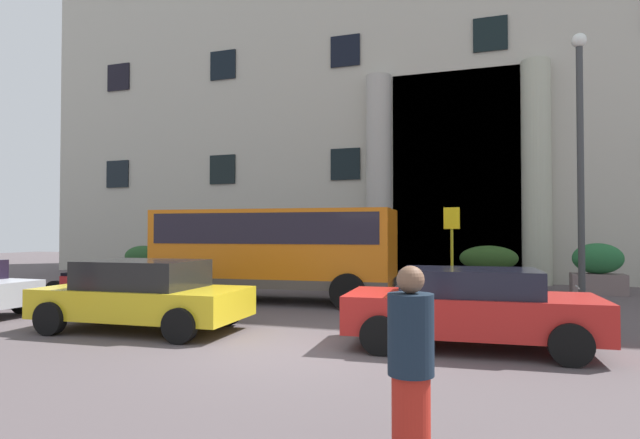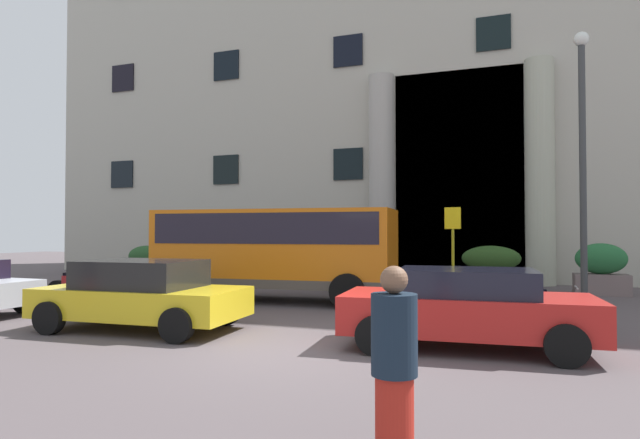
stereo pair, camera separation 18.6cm
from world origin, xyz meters
The scene contains 14 objects.
ground_plane centered at (0.00, 0.00, -0.06)m, with size 80.00×64.00×0.12m, color #52484B.
office_building_facade centered at (0.00, 17.48, 10.76)m, with size 36.02×9.76×21.56m.
orange_minibus centered at (-2.77, 5.50, 1.53)m, with size 6.74×2.90×2.53m.
bus_stop_sign centered at (1.90, 7.12, 1.62)m, with size 0.44×0.08×2.61m.
hedge_planter_entrance_left centered at (2.81, 10.51, 0.71)m, with size 1.97×0.90×1.47m.
hedge_planter_far_west centered at (-10.71, 10.13, 0.66)m, with size 1.79×0.93×1.36m.
hedge_planter_west centered at (6.03, 10.21, 0.76)m, with size 1.53×0.85×1.58m.
parked_sedan_far centered at (2.70, 1.08, 0.69)m, with size 4.13×2.14×1.31m.
parked_hatchback_near centered at (-3.45, 0.67, 0.70)m, with size 4.09×2.20×1.37m.
motorcycle_far_end centered at (-4.58, 3.04, 0.46)m, with size 2.00×0.76×0.89m.
scooter_by_planter centered at (-7.60, 3.26, 0.46)m, with size 2.03×0.55×0.89m.
motorcycle_near_kerb centered at (3.91, 3.04, 0.46)m, with size 2.02×0.55×0.89m.
pedestrian_woman_with_bag centered at (2.52, -3.87, 0.83)m, with size 0.36×0.36×1.66m.
lamppost_plaza_centre centered at (5.30, 8.08, 4.35)m, with size 0.40×0.40×7.45m.
Camera 2 is at (3.36, -7.92, 1.92)m, focal length 29.56 mm.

